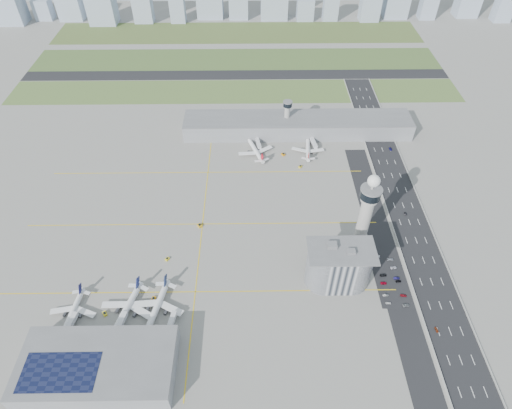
{
  "coord_description": "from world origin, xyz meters",
  "views": [
    {
      "loc": [
        -2.79,
        -188.79,
        232.61
      ],
      "look_at": [
        0.0,
        35.0,
        15.0
      ],
      "focal_mm": 30.0,
      "sensor_mm": 36.0,
      "label": 1
    }
  ],
  "objects_px": {
    "jet_bridge_far_1": "(311,140)",
    "car_lot_0": "(388,303)",
    "car_lot_5": "(377,256)",
    "car_lot_8": "(398,281)",
    "admin_building": "(339,266)",
    "tug_3": "(200,225)",
    "jet_bridge_near_0": "(66,335)",
    "airplane_far_a": "(255,148)",
    "car_lot_7": "(403,296)",
    "airplane_near_b": "(125,307)",
    "car_hw_0": "(437,330)",
    "secondary_tower": "(287,114)",
    "car_lot_6": "(406,305)",
    "car_lot_9": "(397,278)",
    "car_hw_1": "(405,214)",
    "car_lot_10": "(394,268)",
    "jet_bridge_near_2": "(168,334)",
    "jet_bridge_far_0": "(257,140)",
    "tug_4": "(283,154)",
    "airplane_far_b": "(308,147)",
    "car_hw_2": "(391,149)",
    "car_lot_1": "(386,295)",
    "car_hw_4": "(363,114)",
    "car_lot_4": "(378,264)",
    "car_lot_11": "(390,259)",
    "tug_5": "(300,166)",
    "jet_bridge_near_1": "(117,334)",
    "airplane_near_a": "(71,311)",
    "car_lot_2": "(384,283)",
    "tug_1": "(154,299)",
    "airplane_near_c": "(156,306)",
    "control_tower": "(366,210)"
  },
  "relations": [
    {
      "from": "airplane_near_b",
      "to": "car_hw_2",
      "type": "distance_m",
      "value": 261.37
    },
    {
      "from": "tug_4",
      "to": "car_lot_7",
      "type": "bearing_deg",
      "value": 78.17
    },
    {
      "from": "jet_bridge_near_2",
      "to": "car_lot_1",
      "type": "distance_m",
      "value": 137.82
    },
    {
      "from": "car_hw_2",
      "to": "secondary_tower",
      "type": "bearing_deg",
      "value": 157.95
    },
    {
      "from": "car_lot_11",
      "to": "tug_5",
      "type": "bearing_deg",
      "value": 27.11
    },
    {
      "from": "jet_bridge_far_1",
      "to": "car_hw_1",
      "type": "distance_m",
      "value": 112.61
    },
    {
      "from": "car_lot_9",
      "to": "car_lot_10",
      "type": "height_order",
      "value": "car_lot_9"
    },
    {
      "from": "airplane_near_b",
      "to": "airplane_near_c",
      "type": "relative_size",
      "value": 0.99
    },
    {
      "from": "car_lot_1",
      "to": "car_lot_10",
      "type": "height_order",
      "value": "car_lot_1"
    },
    {
      "from": "admin_building",
      "to": "airplane_far_b",
      "type": "bearing_deg",
      "value": 91.87
    },
    {
      "from": "jet_bridge_near_0",
      "to": "car_lot_1",
      "type": "xyz_separation_m",
      "value": [
        195.22,
        26.55,
        -2.23
      ]
    },
    {
      "from": "jet_bridge_far_1",
      "to": "car_lot_0",
      "type": "distance_m",
      "value": 174.99
    },
    {
      "from": "airplane_far_b",
      "to": "car_hw_4",
      "type": "distance_m",
      "value": 85.92
    },
    {
      "from": "car_lot_6",
      "to": "jet_bridge_far_1",
      "type": "bearing_deg",
      "value": 6.8
    },
    {
      "from": "jet_bridge_near_0",
      "to": "airplane_far_a",
      "type": "bearing_deg",
      "value": -22.52
    },
    {
      "from": "airplane_far_a",
      "to": "car_lot_11",
      "type": "xyz_separation_m",
      "value": [
        91.64,
        -122.39,
        -4.66
      ]
    },
    {
      "from": "airplane_near_c",
      "to": "jet_bridge_near_1",
      "type": "distance_m",
      "value": 27.2
    },
    {
      "from": "airplane_far_a",
      "to": "car_hw_1",
      "type": "bearing_deg",
      "value": -144.4
    },
    {
      "from": "jet_bridge_near_0",
      "to": "jet_bridge_far_1",
      "type": "distance_m",
      "value": 253.92
    },
    {
      "from": "airplane_far_a",
      "to": "car_lot_4",
      "type": "height_order",
      "value": "airplane_far_a"
    },
    {
      "from": "jet_bridge_near_2",
      "to": "car_lot_7",
      "type": "height_order",
      "value": "jet_bridge_near_2"
    },
    {
      "from": "car_lot_7",
      "to": "airplane_near_b",
      "type": "bearing_deg",
      "value": 98.68
    },
    {
      "from": "car_lot_1",
      "to": "airplane_far_b",
      "type": "bearing_deg",
      "value": 5.85
    },
    {
      "from": "car_lot_1",
      "to": "car_lot_10",
      "type": "distance_m",
      "value": 24.1
    },
    {
      "from": "car_lot_6",
      "to": "car_lot_9",
      "type": "bearing_deg",
      "value": -4.24
    },
    {
      "from": "car_hw_0",
      "to": "secondary_tower",
      "type": "bearing_deg",
      "value": 103.06
    },
    {
      "from": "car_lot_2",
      "to": "car_hw_0",
      "type": "distance_m",
      "value": 41.73
    },
    {
      "from": "car_lot_5",
      "to": "car_lot_8",
      "type": "bearing_deg",
      "value": -153.68
    },
    {
      "from": "jet_bridge_far_1",
      "to": "car_lot_1",
      "type": "distance_m",
      "value": 169.19
    },
    {
      "from": "car_lot_5",
      "to": "car_lot_4",
      "type": "bearing_deg",
      "value": 173.92
    },
    {
      "from": "tug_1",
      "to": "tug_3",
      "type": "bearing_deg",
      "value": -99.69
    },
    {
      "from": "secondary_tower",
      "to": "airplane_near_b",
      "type": "relative_size",
      "value": 0.8
    },
    {
      "from": "airplane_near_a",
      "to": "car_lot_9",
      "type": "height_order",
      "value": "airplane_near_a"
    },
    {
      "from": "tug_3",
      "to": "car_hw_2",
      "type": "bearing_deg",
      "value": -7.11
    },
    {
      "from": "admin_building",
      "to": "tug_3",
      "type": "xyz_separation_m",
      "value": [
        -93.85,
        49.61,
        -14.24
      ]
    },
    {
      "from": "car_lot_2",
      "to": "car_lot_10",
      "type": "xyz_separation_m",
      "value": [
        9.54,
        12.51,
        0.03
      ]
    },
    {
      "from": "airplane_far_b",
      "to": "tug_1",
      "type": "bearing_deg",
      "value": 148.54
    },
    {
      "from": "admin_building",
      "to": "airplane_far_b",
      "type": "relative_size",
      "value": 1.22
    },
    {
      "from": "jet_bridge_far_1",
      "to": "car_lot_9",
      "type": "relative_size",
      "value": 3.5
    },
    {
      "from": "jet_bridge_near_2",
      "to": "jet_bridge_far_0",
      "type": "bearing_deg",
      "value": -5.91
    },
    {
      "from": "secondary_tower",
      "to": "airplane_near_a",
      "type": "xyz_separation_m",
      "value": [
        -143.62,
        -195.93,
        -14.02
      ]
    },
    {
      "from": "secondary_tower",
      "to": "car_lot_6",
      "type": "xyz_separation_m",
      "value": [
        63.21,
        -192.08,
        -18.2
      ]
    },
    {
      "from": "airplane_near_a",
      "to": "control_tower",
      "type": "bearing_deg",
      "value": 112.28
    },
    {
      "from": "secondary_tower",
      "to": "jet_bridge_near_1",
      "type": "relative_size",
      "value": 2.28
    },
    {
      "from": "admin_building",
      "to": "airplane_far_a",
      "type": "xyz_separation_m",
      "value": [
        -51.59,
        138.86,
        -10.02
      ]
    },
    {
      "from": "tug_3",
      "to": "jet_bridge_near_0",
      "type": "bearing_deg",
      "value": -165.24
    },
    {
      "from": "admin_building",
      "to": "car_hw_1",
      "type": "bearing_deg",
      "value": 44.06
    },
    {
      "from": "jet_bridge_near_1",
      "to": "car_lot_6",
      "type": "relative_size",
      "value": 3.24
    },
    {
      "from": "airplane_far_b",
      "to": "car_lot_9",
      "type": "xyz_separation_m",
      "value": [
        44.99,
        -139.89,
        -4.16
      ]
    },
    {
      "from": "car_lot_4",
      "to": "car_hw_2",
      "type": "xyz_separation_m",
      "value": [
        39.76,
        129.67,
        0.07
      ]
    }
  ]
}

